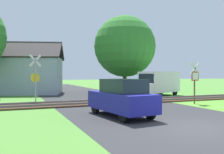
# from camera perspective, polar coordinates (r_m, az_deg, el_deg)

# --- Properties ---
(ground_plane) EXTENTS (160.00, 160.00, 0.00)m
(ground_plane) POSITION_cam_1_polar(r_m,az_deg,el_deg) (10.13, 18.16, -10.82)
(ground_plane) COLOR #4C8433
(road_asphalt) EXTENTS (8.19, 80.00, 0.01)m
(road_asphalt) POSITION_cam_1_polar(r_m,az_deg,el_deg) (11.71, 11.75, -9.23)
(road_asphalt) COLOR #2D2D30
(road_asphalt) RESTS_ON ground
(rail_track) EXTENTS (60.00, 2.60, 0.22)m
(rail_track) POSITION_cam_1_polar(r_m,az_deg,el_deg) (17.45, -0.29, -5.77)
(rail_track) COLOR #422D1E
(rail_track) RESTS_ON ground
(stop_sign_near) EXTENTS (0.88, 0.15, 2.84)m
(stop_sign_near) POSITION_cam_1_polar(r_m,az_deg,el_deg) (17.81, 18.40, -0.51)
(stop_sign_near) COLOR brown
(stop_sign_near) RESTS_ON ground
(crossing_sign_far) EXTENTS (0.85, 0.28, 3.40)m
(crossing_sign_far) POSITION_cam_1_polar(r_m,az_deg,el_deg) (18.23, -17.08, 0.30)
(crossing_sign_far) COLOR #9E9EA5
(crossing_sign_far) RESTS_ON ground
(house) EXTENTS (9.88, 7.65, 5.37)m
(house) POSITION_cam_1_polar(r_m,az_deg,el_deg) (27.34, -20.46, 0.57)
(house) COLOR #99A3B7
(house) RESTS_ON ground
(tree_right) EXTENTS (6.65, 6.65, 8.36)m
(tree_right) POSITION_cam_1_polar(r_m,az_deg,el_deg) (27.29, 2.94, 7.00)
(tree_right) COLOR #513823
(tree_right) RESTS_ON ground
(mail_truck) EXTENTS (5.23, 3.67, 2.24)m
(mail_truck) POSITION_cam_1_polar(r_m,az_deg,el_deg) (23.52, 10.59, -1.24)
(mail_truck) COLOR white
(mail_truck) RESTS_ON ground
(parked_car) EXTENTS (2.12, 4.17, 1.78)m
(parked_car) POSITION_cam_1_polar(r_m,az_deg,el_deg) (11.84, 2.17, -4.76)
(parked_car) COLOR navy
(parked_car) RESTS_ON ground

